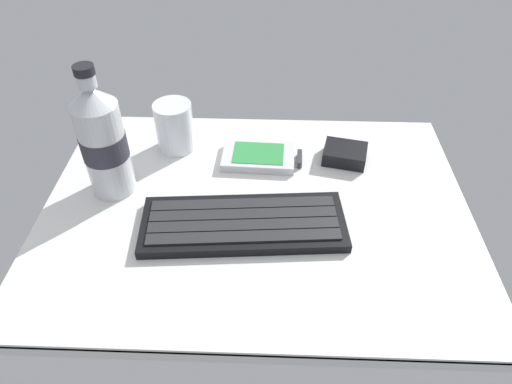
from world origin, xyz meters
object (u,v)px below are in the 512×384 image
(keyboard, at_px, (243,223))
(water_bottle, at_px, (103,141))
(juice_cup, at_px, (175,128))
(charger_block, at_px, (345,154))
(handheld_device, at_px, (262,157))

(keyboard, xyz_separation_m, water_bottle, (-0.21, 0.08, 0.08))
(juice_cup, bearing_deg, charger_block, -5.13)
(keyboard, height_order, charger_block, charger_block)
(water_bottle, bearing_deg, juice_cup, 54.43)
(water_bottle, relative_size, charger_block, 2.97)
(keyboard, height_order, juice_cup, juice_cup)
(keyboard, distance_m, handheld_device, 0.16)
(handheld_device, bearing_deg, keyboard, -98.28)
(handheld_device, bearing_deg, water_bottle, -160.88)
(handheld_device, distance_m, water_bottle, 0.26)
(keyboard, height_order, water_bottle, water_bottle)
(charger_block, bearing_deg, keyboard, -134.49)
(water_bottle, bearing_deg, handheld_device, 19.12)
(keyboard, height_order, handheld_device, keyboard)
(keyboard, xyz_separation_m, handheld_device, (0.02, 0.16, -0.00))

